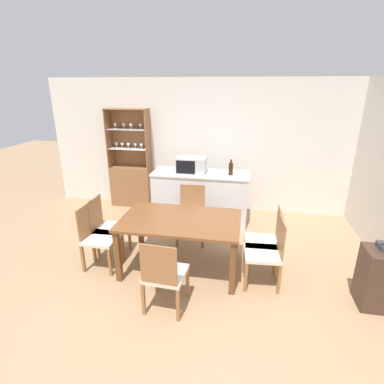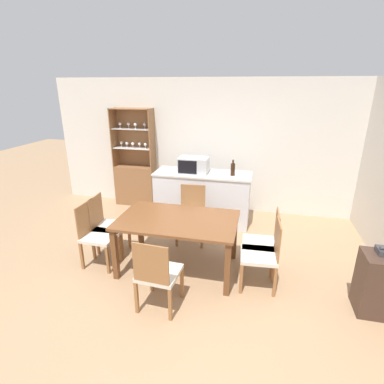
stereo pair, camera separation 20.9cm
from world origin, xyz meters
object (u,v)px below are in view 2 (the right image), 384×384
(dining_chair_side_right_near, at_px, (263,254))
(wine_bottle, at_px, (233,169))
(dining_chair_side_left_far, at_px, (107,226))
(dining_chair_side_right_far, at_px, (263,243))
(dining_chair_side_left_near, at_px, (97,234))
(microwave, at_px, (194,165))
(dining_chair_head_far, at_px, (192,214))
(dining_table, at_px, (178,225))
(display_cabinet, at_px, (136,177))
(dining_chair_head_near, at_px, (158,274))

(dining_chair_side_right_near, relative_size, wine_bottle, 3.28)
(dining_chair_side_left_far, bearing_deg, dining_chair_side_right_far, 86.74)
(dining_chair_side_right_near, bearing_deg, dining_chair_side_left_far, 78.87)
(dining_chair_side_left_near, distance_m, microwave, 2.07)
(dining_chair_head_far, height_order, dining_chair_side_left_near, same)
(dining_table, height_order, microwave, microwave)
(dining_table, xyz_separation_m, wine_bottle, (0.56, 1.54, 0.39))
(wine_bottle, bearing_deg, dining_chair_side_left_near, -134.98)
(dining_chair_side_right_far, bearing_deg, dining_chair_side_left_near, 95.21)
(display_cabinet, height_order, dining_chair_side_right_near, display_cabinet)
(dining_chair_side_left_near, xyz_separation_m, dining_chair_side_left_far, (0.00, 0.29, 0.00))
(dining_chair_side_right_far, xyz_separation_m, microwave, (-1.27, 1.43, 0.62))
(dining_chair_side_right_far, relative_size, microwave, 1.74)
(display_cabinet, xyz_separation_m, dining_chair_side_right_near, (2.64, -2.27, -0.13))
(dining_chair_head_far, height_order, dining_chair_side_left_far, same)
(dining_table, xyz_separation_m, dining_chair_side_right_near, (1.12, -0.14, -0.20))
(display_cabinet, height_order, dining_chair_side_left_near, display_cabinet)
(dining_chair_side_right_far, bearing_deg, dining_chair_side_left_far, 87.96)
(dining_chair_side_right_near, distance_m, dining_chair_head_near, 1.32)
(dining_table, relative_size, dining_chair_side_left_near, 1.75)
(dining_chair_side_right_far, height_order, wine_bottle, wine_bottle)
(dining_chair_side_right_near, xyz_separation_m, dining_chair_side_left_far, (-2.25, 0.28, 0.00))
(display_cabinet, xyz_separation_m, dining_chair_side_left_far, (0.39, -1.98, -0.13))
(dining_chair_side_left_far, relative_size, dining_chair_head_near, 1.00)
(dining_chair_side_right_far, bearing_deg, dining_table, 95.30)
(dining_table, relative_size, wine_bottle, 5.73)
(dining_chair_side_right_far, relative_size, dining_chair_side_left_far, 1.00)
(microwave, bearing_deg, display_cabinet, 158.22)
(display_cabinet, relative_size, dining_chair_side_right_far, 2.21)
(display_cabinet, relative_size, dining_chair_head_near, 2.21)
(dining_chair_side_left_far, bearing_deg, dining_chair_side_right_near, 79.40)
(dining_chair_side_left_far, xyz_separation_m, dining_chair_head_near, (1.12, -0.96, 0.00))
(display_cabinet, xyz_separation_m, microwave, (1.37, -0.55, 0.49))
(dining_chair_head_far, xyz_separation_m, wine_bottle, (0.56, 0.72, 0.59))
(wine_bottle, bearing_deg, microwave, 176.79)
(dining_chair_side_right_far, relative_size, wine_bottle, 3.28)
(dining_table, height_order, dining_chair_side_left_far, dining_chair_side_left_far)
(dining_chair_side_right_near, bearing_deg, microwave, 32.47)
(dining_chair_side_left_near, bearing_deg, display_cabinet, -168.20)
(dining_chair_side_left_far, bearing_deg, dining_chair_head_far, 117.86)
(dining_table, distance_m, dining_chair_side_right_near, 1.15)
(dining_chair_side_left_near, height_order, dining_chair_side_right_near, same)
(dining_chair_head_far, relative_size, dining_chair_side_right_near, 1.00)
(dining_chair_side_left_far, distance_m, dining_chair_head_near, 1.48)
(dining_table, relative_size, dining_chair_head_far, 1.75)
(dining_chair_side_left_near, relative_size, dining_chair_side_right_near, 1.00)
(dining_chair_side_right_near, bearing_deg, dining_chair_side_left_near, 86.12)
(microwave, bearing_deg, dining_chair_head_near, -86.64)
(dining_chair_side_left_near, relative_size, dining_chair_side_left_far, 1.00)
(dining_chair_side_right_near, height_order, wine_bottle, wine_bottle)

